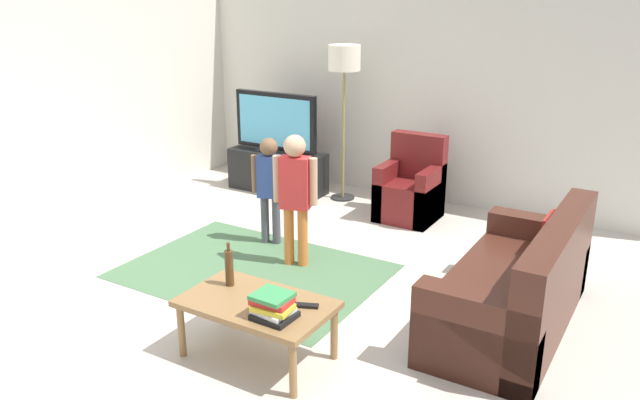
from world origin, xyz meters
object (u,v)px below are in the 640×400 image
armchair (411,191)px  bottle (229,267)px  tv_stand (278,172)px  child_near_tv (270,181)px  tv_remote (305,306)px  plate (273,295)px  tv (276,123)px  coffee_table (257,308)px  couch (521,292)px  book_stack (273,306)px  child_center (295,189)px  floor_lamp (344,66)px

armchair → bottle: (-0.08, -2.98, 0.26)m
tv_stand → armchair: size_ratio=1.33×
child_near_tv → bottle: (0.79, -1.60, -0.08)m
tv_remote → plate: (-0.27, 0.02, -0.00)m
tv → coffee_table: (1.99, -3.10, -0.48)m
tv_stand → bottle: bottle is taller
couch → plate: 1.81m
book_stack → plate: book_stack is taller
book_stack → child_near_tv: bearing=125.8°
couch → tv_remote: 1.63m
coffee_table → child_near_tv: bearing=122.7°
couch → plate: bearing=-139.0°
tv → child_center: size_ratio=0.92×
child_center → bottle: 1.35m
tv_stand → bottle: bearing=-60.8°
tv_stand → book_stack: size_ratio=4.28×
armchair → floor_lamp: size_ratio=0.51×
tv_stand → coffee_table: (1.99, -3.12, 0.13)m
bottle → tv_remote: 0.63m
tv_stand → coffee_table: tv_stand is taller
tv_stand → child_center: bearing=-51.1°
couch → tv_stand: bearing=151.8°
couch → book_stack: size_ratio=6.43×
tv_stand → tv: (0.00, -0.02, 0.60)m
plate → couch: bearing=41.0°
tv → book_stack: bearing=-55.5°
child_near_tv → plate: (1.14, -1.58, -0.20)m
floor_lamp → child_center: (0.56, -1.87, -0.82)m
tv → coffee_table: size_ratio=1.10×
child_center → bottle: size_ratio=3.77×
tv → couch: 3.89m
couch → armchair: (-1.63, 1.78, 0.01)m
child_center → tv_remote: bearing=-54.6°
tv → child_near_tv: 1.67m
book_stack → plate: size_ratio=1.27×
coffee_table → tv_remote: tv_remote is taller
child_near_tv → bottle: size_ratio=3.31×
tv → couch: bearing=-27.9°
child_near_tv → coffee_table: bearing=-57.3°
tv → tv_remote: 3.81m
tv_stand → tv_remote: 3.81m
tv → tv_remote: tv is taller
couch → child_center: child_center is taller
tv_stand → plate: (2.04, -3.00, 0.18)m
tv → floor_lamp: floor_lamp is taller
child_near_tv → tv_remote: bearing=-48.6°
tv → armchair: size_ratio=1.22×
tv → child_near_tv: size_ratio=1.05×
coffee_table → bottle: 0.37m
bottle → tv_remote: (0.62, 0.00, -0.12)m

